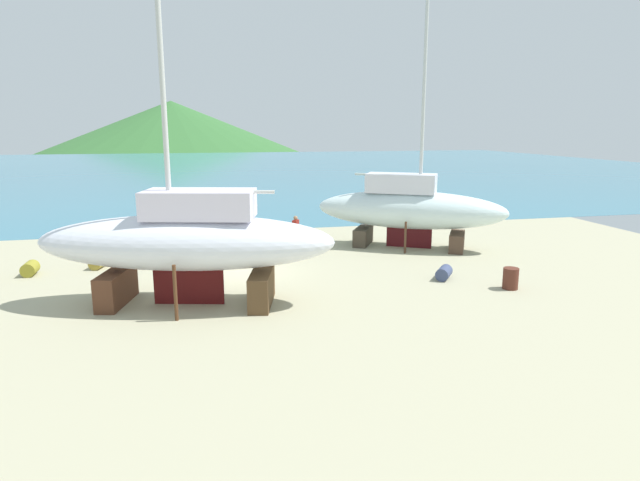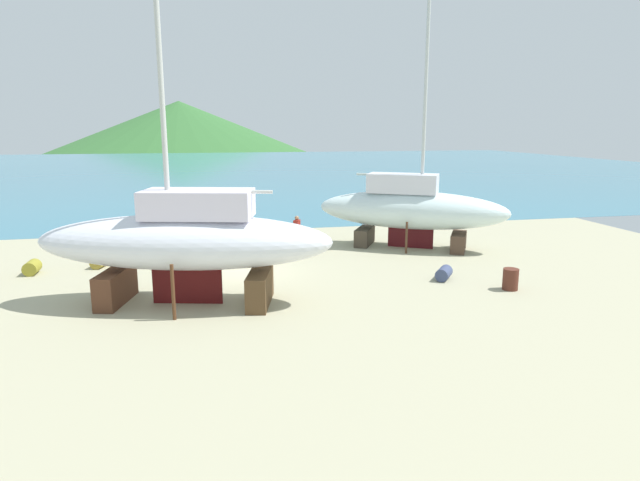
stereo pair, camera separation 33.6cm
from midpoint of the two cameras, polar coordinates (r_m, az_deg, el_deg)
ground_plane at (r=21.48m, az=-7.26°, el=-4.87°), size 47.35×47.35×0.00m
sea_water at (r=84.61m, az=-10.94°, el=7.56°), size 151.04×104.06×0.01m
headland_hill at (r=214.20m, az=-14.56°, el=9.93°), size 159.93×159.93×31.76m
sailboat_small_center at (r=28.14m, az=9.96°, el=3.43°), size 9.78×7.05×17.04m
sailboat_mid_port at (r=19.26m, az=-13.56°, el=0.07°), size 10.79×5.38×17.00m
worker at (r=27.72m, az=-2.13°, el=0.96°), size 0.43×0.50×1.72m
barrel_rust_mid at (r=25.99m, az=-22.03°, el=-2.06°), size 0.78×1.03×0.56m
barrel_rust_far at (r=22.12m, az=20.02°, el=-3.89°), size 0.81×0.81×0.84m
barrel_ochre at (r=26.01m, az=-27.98°, el=-2.55°), size 0.59×0.88×0.59m
barrel_blue_faded at (r=22.79m, az=13.45°, el=-3.42°), size 1.00×1.07×0.54m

